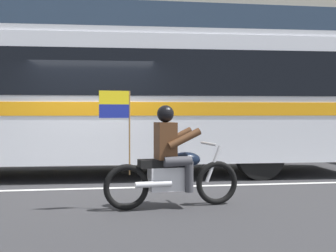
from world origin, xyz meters
TOP-DOWN VIEW (x-y plane):
  - ground_plane at (0.00, 0.00)m, footprint 60.00×60.00m
  - sidewalk_curb at (0.00, 5.10)m, footprint 28.00×3.80m
  - lane_center_stripe at (0.00, -0.60)m, footprint 26.60×0.14m
  - transit_bus at (0.43, 1.19)m, footprint 11.49×2.93m
  - motorcycle_with_rider at (1.24, -2.48)m, footprint 2.18×0.69m

SIDE VIEW (x-z plane):
  - ground_plane at x=0.00m, z-range 0.00..0.00m
  - lane_center_stripe at x=0.00m, z-range 0.00..0.01m
  - sidewalk_curb at x=0.00m, z-range 0.00..0.15m
  - motorcycle_with_rider at x=1.24m, z-range -0.22..1.55m
  - transit_bus at x=0.43m, z-range 0.27..3.49m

